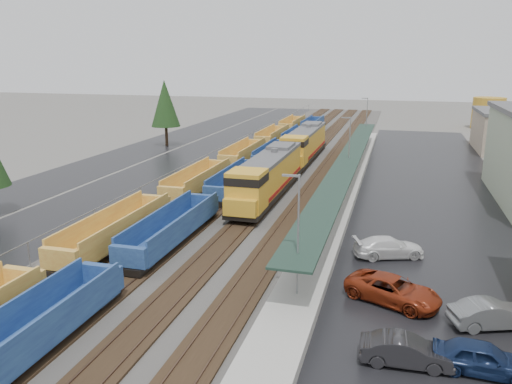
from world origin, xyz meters
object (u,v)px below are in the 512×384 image
locomotive_trail (304,144)px  parked_car_east_a (406,351)px  well_string_blue (237,181)px  locomotive_lead (268,176)px  storage_tank (488,113)px  parked_car_east_d (482,358)px  well_string_yellow (198,182)px  parked_car_east_b (393,290)px  parked_car_east_e (492,314)px  parked_car_east_c (389,247)px

locomotive_trail → parked_car_east_a: (13.74, -47.60, -1.82)m
well_string_blue → parked_car_east_a: well_string_blue is taller
parked_car_east_a → locomotive_lead: bearing=24.3°
storage_tank → parked_car_east_d: storage_tank is taller
well_string_blue → parked_car_east_a: bearing=-58.3°
parked_car_east_a → well_string_blue: bearing=28.7°
well_string_yellow → parked_car_east_b: well_string_yellow is taller
locomotive_trail → parked_car_east_d: (17.16, -47.32, -1.77)m
locomotive_lead → parked_car_east_a: size_ratio=4.85×
locomotive_trail → parked_car_east_a: 49.57m
well_string_blue → storage_tank: (34.88, 64.21, 2.08)m
storage_tank → parked_car_east_e: bearing=-98.1°
locomotive_trail → storage_tank: size_ratio=3.25×
locomotive_trail → storage_tank: (30.88, 45.29, 0.73)m
parked_car_east_a → parked_car_east_c: bearing=1.6°
well_string_blue → parked_car_east_b: size_ratio=20.11×
locomotive_lead → parked_car_east_e: (18.30, -21.68, -1.78)m
well_string_blue → parked_car_east_e: size_ratio=25.04×
locomotive_trail → well_string_blue: bearing=-101.9°
well_string_yellow → parked_car_east_b: size_ratio=20.29×
parked_car_east_c → parked_car_east_a: bearing=163.8°
locomotive_lead → locomotive_trail: size_ratio=1.00×
locomotive_lead → storage_tank: size_ratio=3.25×
parked_car_east_b → well_string_yellow: bearing=69.4°
locomotive_trail → parked_car_east_d: 50.37m
parked_car_east_a → locomotive_trail: bearing=13.0°
well_string_yellow → parked_car_east_b: bearing=-44.5°
storage_tank → parked_car_east_b: storage_tank is taller
locomotive_lead → well_string_blue: (-4.00, 2.08, -1.36)m
parked_car_east_d → parked_car_east_e: (1.14, 4.64, -0.02)m
well_string_blue → parked_car_east_c: bearing=-41.9°
storage_tank → parked_car_east_d: bearing=-98.4°
parked_car_east_a → parked_car_east_e: bearing=-45.9°
parked_car_east_e → well_string_yellow: bearing=28.5°
locomotive_lead → storage_tank: (30.88, 66.29, 0.73)m
storage_tank → parked_car_east_d: (-13.72, -92.61, -2.49)m
well_string_yellow → parked_car_east_c: well_string_yellow is taller
parked_car_east_b → parked_car_east_d: size_ratio=1.26×
locomotive_lead → parked_car_east_c: size_ratio=4.08×
well_string_yellow → parked_car_east_d: 36.77m
parked_car_east_c → parked_car_east_b: bearing=162.4°
well_string_yellow → parked_car_east_e: (26.30, -22.16, -0.46)m
parked_car_east_d → locomotive_trail: bearing=22.9°
locomotive_lead → well_string_yellow: 8.12m
well_string_yellow → storage_tank: storage_tank is taller
well_string_blue → storage_tank: size_ratio=17.60×
well_string_blue → parked_car_east_d: bearing=-53.3°
storage_tank → parked_car_east_e: size_ratio=1.42×
parked_car_east_b → parked_car_east_c: bearing=27.2°
locomotive_trail → well_string_yellow: 22.06m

